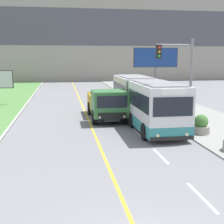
# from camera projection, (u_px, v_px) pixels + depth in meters

# --- Properties ---
(apartment_block_background) EXTENTS (80.00, 8.04, 19.69)m
(apartment_block_background) POSITION_uv_depth(u_px,v_px,m) (70.00, 31.00, 62.91)
(apartment_block_background) COLOR gray
(apartment_block_background) RESTS_ON ground_plane
(city_bus) EXTENTS (2.70, 12.36, 3.21)m
(city_bus) POSITION_uv_depth(u_px,v_px,m) (144.00, 100.00, 22.80)
(city_bus) COLOR silver
(city_bus) RESTS_ON ground_plane
(dump_truck) EXTENTS (2.58, 6.69, 2.39)m
(dump_truck) POSITION_uv_depth(u_px,v_px,m) (108.00, 105.00, 23.46)
(dump_truck) COLOR black
(dump_truck) RESTS_ON ground_plane
(traffic_light_mast) EXTENTS (2.28, 0.32, 5.88)m
(traffic_light_mast) POSITION_uv_depth(u_px,v_px,m) (181.00, 75.00, 18.59)
(traffic_light_mast) COLOR slate
(traffic_light_mast) RESTS_ON ground_plane
(billboard_large) EXTENTS (6.14, 0.24, 5.98)m
(billboard_large) POSITION_uv_depth(u_px,v_px,m) (156.00, 59.00, 42.14)
(billboard_large) COLOR #59595B
(billboard_large) RESTS_ON ground_plane
(planter_round_second) EXTENTS (1.08, 1.08, 1.21)m
(planter_round_second) POSITION_uv_depth(u_px,v_px,m) (201.00, 125.00, 19.29)
(planter_round_second) COLOR gray
(planter_round_second) RESTS_ON sidewalk_right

